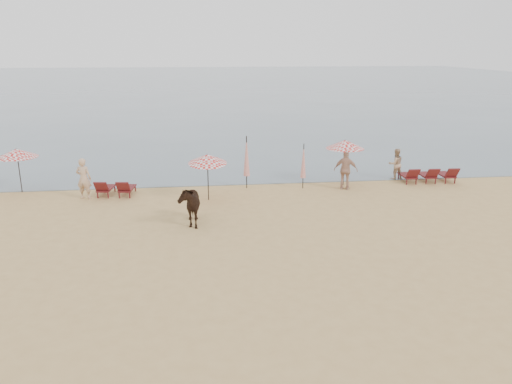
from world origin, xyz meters
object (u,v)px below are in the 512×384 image
Objects in this scene: lounger_cluster_left at (115,188)px; umbrella_open_right at (345,144)px; cow at (189,204)px; umbrella_open_left_b at (207,159)px; beachgoer_left at (84,178)px; umbrella_closed_right at (303,161)px; lounger_cluster_right at (428,175)px; umbrella_closed_left at (247,156)px; beachgoer_right_b at (346,170)px; beachgoer_right_a at (396,164)px; umbrella_open_left_a at (17,153)px.

umbrella_open_right is (10.76, 0.64, 1.63)m from lounger_cluster_left.
umbrella_open_right is at bearing 28.32° from cow.
beachgoer_left is (-5.44, 0.85, -0.93)m from umbrella_open_left_b.
umbrella_open_left_b is 0.99× the size of umbrella_closed_right.
lounger_cluster_right is 4.62m from umbrella_open_right.
umbrella_closed_left reaches higher than umbrella_closed_right.
beachgoer_right_b reaches higher than lounger_cluster_left.
beachgoer_right_b is at bearing 28.91° from umbrella_open_left_b.
umbrella_open_left_a is at bearing -4.15° from beachgoer_right_a.
umbrella_closed_right is (-6.41, -0.33, 0.93)m from lounger_cluster_right.
umbrella_open_left_b is 1.13× the size of cow.
cow is at bearing -43.68° from lounger_cluster_left.
beachgoer_left is 11.91m from beachgoer_right_b.
umbrella_open_left_b is 9.90m from beachgoer_right_a.
umbrella_closed_right is 1.17× the size of beachgoer_left.
cow is at bearing 49.34° from beachgoer_right_b.
lounger_cluster_right is 1.66m from beachgoer_right_a.
lounger_cluster_left is 10.90m from umbrella_open_right.
umbrella_open_left_a is (-4.43, 1.15, 1.47)m from lounger_cluster_left.
umbrella_closed_left is 1.17× the size of umbrella_closed_right.
umbrella_closed_left is at bearing 11.73° from beachgoer_right_b.
lounger_cluster_right is 1.39× the size of beachgoer_right_b.
umbrella_open_right reaches higher than lounger_cluster_left.
beachgoer_right_b is at bearing -166.31° from beachgoer_left.
umbrella_open_right reaches higher than beachgoer_left.
umbrella_open_left_b is 1.14× the size of beachgoer_right_b.
beachgoer_right_a reaches higher than lounger_cluster_left.
umbrella_open_left_a reaches higher than cow.
umbrella_closed_right is at bearing -175.32° from lounger_cluster_right.
umbrella_open_left_a is at bearing -179.82° from lounger_cluster_right.
umbrella_closed_left is 5.45m from cow.
umbrella_closed_left is 4.71m from beachgoer_right_b.
beachgoer_right_b reaches higher than cow.
umbrella_open_right reaches higher than cow.
umbrella_open_left_b is at bearing -7.57° from lounger_cluster_left.
beachgoer_left is (-16.37, -0.83, 0.53)m from lounger_cluster_right.
beachgoer_right_b is (4.61, -0.75, -0.61)m from umbrella_closed_left.
cow is 8.29m from beachgoer_right_b.
umbrella_closed_right is (-2.08, -0.36, -0.68)m from umbrella_open_right.
beachgoer_right_b is at bearing -11.64° from umbrella_closed_right.
umbrella_open_left_b is at bearing -137.67° from umbrella_closed_left.
beachgoer_right_b is at bearing 21.56° from beachgoer_right_a.
beachgoer_left reaches higher than cow.
cow is 1.03× the size of beachgoer_left.
umbrella_open_left_b reaches higher than umbrella_open_left_a.
lounger_cluster_left is 4.53m from umbrella_open_left_b.
umbrella_open_left_b is (4.15, -1.07, 1.47)m from lounger_cluster_left.
beachgoer_right_b is at bearing -9.19° from umbrella_closed_left.
umbrella_open_left_a is 1.10× the size of beachgoer_right_b.
cow is 11.70m from beachgoer_right_a.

